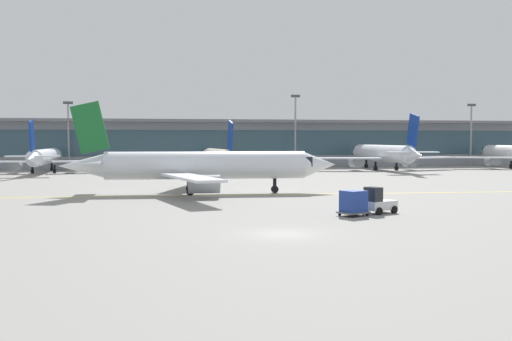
# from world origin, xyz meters

# --- Properties ---
(ground_plane) EXTENTS (400.00, 400.00, 0.00)m
(ground_plane) POSITION_xyz_m (0.00, 0.00, 0.00)
(ground_plane) COLOR gray
(taxiway_centreline_stripe) EXTENTS (109.84, 6.63, 0.01)m
(taxiway_centreline_stripe) POSITION_xyz_m (-1.79, 26.15, 0.00)
(taxiway_centreline_stripe) COLOR yellow
(taxiway_centreline_stripe) RESTS_ON ground_plane
(terminal_concourse) EXTENTS (182.17, 11.00, 9.60)m
(terminal_concourse) POSITION_xyz_m (0.00, 89.70, 4.92)
(terminal_concourse) COLOR #8C939E
(terminal_concourse) RESTS_ON ground_plane
(gate_airplane_1) EXTENTS (24.71, 26.52, 8.80)m
(gate_airplane_1) POSITION_xyz_m (-24.68, 71.54, 2.64)
(gate_airplane_1) COLOR silver
(gate_airplane_1) RESTS_ON ground_plane
(gate_airplane_2) EXTENTS (24.49, 26.37, 8.73)m
(gate_airplane_2) POSITION_xyz_m (4.55, 68.60, 2.62)
(gate_airplane_2) COLOR silver
(gate_airplane_2) RESTS_ON ground_plane
(gate_airplane_3) EXTENTS (28.20, 30.27, 10.04)m
(gate_airplane_3) POSITION_xyz_m (35.13, 69.68, 3.01)
(gate_airplane_3) COLOR silver
(gate_airplane_3) RESTS_ON ground_plane
(taxiing_regional_jet) EXTENTS (29.40, 27.30, 9.74)m
(taxiing_regional_jet) POSITION_xyz_m (-2.16, 28.17, 2.92)
(taxiing_regional_jet) COLOR silver
(taxiing_regional_jet) RESTS_ON ground_plane
(baggage_tug) EXTENTS (2.95, 2.43, 2.10)m
(baggage_tug) POSITION_xyz_m (9.65, 8.54, 0.89)
(baggage_tug) COLOR silver
(baggage_tug) RESTS_ON ground_plane
(cargo_dolly_lead) EXTENTS (2.57, 2.33, 1.94)m
(cargo_dolly_lead) POSITION_xyz_m (7.25, 7.45, 1.05)
(cargo_dolly_lead) COLOR #595B60
(cargo_dolly_lead) RESTS_ON ground_plane
(apron_light_mast_1) EXTENTS (1.80, 0.36, 12.76)m
(apron_light_mast_1) POSITION_xyz_m (-22.05, 83.15, 7.06)
(apron_light_mast_1) COLOR gray
(apron_light_mast_1) RESTS_ON ground_plane
(apron_light_mast_2) EXTENTS (1.80, 0.36, 14.45)m
(apron_light_mast_2) POSITION_xyz_m (21.50, 81.52, 7.91)
(apron_light_mast_2) COLOR gray
(apron_light_mast_2) RESTS_ON ground_plane
(apron_light_mast_3) EXTENTS (1.80, 0.36, 13.06)m
(apron_light_mast_3) POSITION_xyz_m (59.42, 81.39, 7.21)
(apron_light_mast_3) COLOR gray
(apron_light_mast_3) RESTS_ON ground_plane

